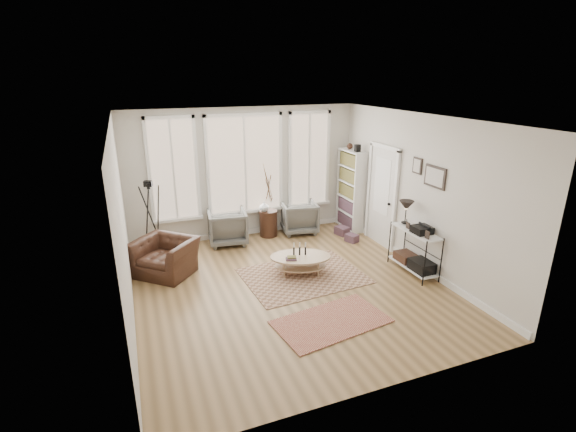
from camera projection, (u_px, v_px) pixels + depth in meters
name	position (u px, v px, depth m)	size (l,w,h in m)	color
room	(290.00, 209.00, 6.94)	(5.50, 5.54, 2.90)	olive
bay_window	(245.00, 167.00, 9.24)	(4.14, 0.12, 2.24)	#D6AB82
door	(382.00, 194.00, 8.90)	(0.09, 1.06, 2.22)	silver
bookcase	(351.00, 190.00, 9.86)	(0.31, 0.85, 2.06)	white
low_shelf	(414.00, 247.00, 7.76)	(0.38, 1.08, 1.30)	white
wall_art	(430.00, 174.00, 7.41)	(0.04, 0.88, 0.44)	black
rug_main	(303.00, 276.00, 7.74)	(2.14, 1.60, 0.01)	brown
rug_runner	(331.00, 321.00, 6.31)	(1.70, 0.94, 0.01)	maroon
coffee_table	(300.00, 260.00, 7.76)	(1.29, 1.01, 0.52)	tan
armchair_left	(227.00, 227.00, 9.14)	(0.81, 0.83, 0.76)	slate
armchair_right	(299.00, 217.00, 9.79)	(0.79, 0.82, 0.74)	slate
side_table	(268.00, 202.00, 9.41)	(0.41, 0.41, 1.70)	#371E14
vase	(264.00, 206.00, 9.41)	(0.22, 0.22, 0.23)	silver
accent_chair	(165.00, 257.00, 7.75)	(1.03, 0.90, 0.67)	#371E14
tripod_camera	(152.00, 222.00, 8.40)	(0.56, 0.56, 1.58)	black
book_stack_near	(342.00, 231.00, 9.71)	(0.23, 0.30, 0.19)	maroon
book_stack_far	(352.00, 238.00, 9.30)	(0.21, 0.27, 0.17)	maroon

